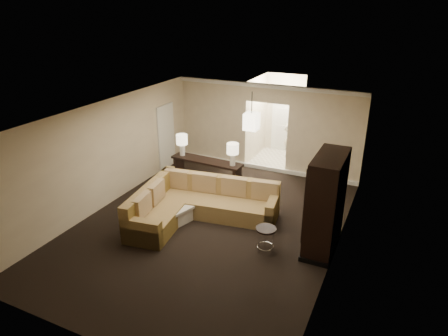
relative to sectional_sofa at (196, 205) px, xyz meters
The scene contains 19 objects.
ground 0.63m from the sectional_sofa, 24.20° to the right, with size 8.00×8.00×0.00m, color black.
wall_back 3.96m from the sectional_sofa, 83.16° to the left, with size 6.00×0.04×2.80m, color beige.
wall_front 4.35m from the sectional_sofa, 83.82° to the right, with size 6.00×0.04×2.80m, color beige.
wall_left 2.75m from the sectional_sofa, behind, with size 0.04×8.00×2.80m, color beige.
wall_right 3.61m from the sectional_sofa, ahead, with size 0.04×8.00×2.80m, color beige.
ceiling 2.47m from the sectional_sofa, 24.20° to the right, with size 6.00×8.00×0.02m, color silver.
crown_molding 4.44m from the sectional_sofa, 83.07° to the left, with size 6.00×0.10×0.12m, color white.
baseboard 3.79m from the sectional_sofa, 83.07° to the left, with size 6.00×0.10×0.12m, color white.
side_door 3.68m from the sectional_sofa, 134.10° to the left, with size 0.05×0.90×2.10m, color white.
foyer 5.24m from the sectional_sofa, 84.94° to the left, with size 1.44×2.02×2.80m.
sectional_sofa is the anchor object (origin of this frame).
coffee_table 0.64m from the sectional_sofa, 153.62° to the right, with size 1.30×1.30×0.44m.
console_table 1.91m from the sectional_sofa, 109.27° to the left, with size 2.20×0.61×0.84m.
armoire 3.22m from the sectional_sofa, ahead, with size 0.65×1.52×2.19m.
drink_table 2.14m from the sectional_sofa, 16.23° to the right, with size 0.45×0.45×0.56m.
table_lamp_left 2.52m from the sectional_sofa, 128.59° to the left, with size 0.34×0.34×0.64m.
table_lamp_right 1.98m from the sectional_sofa, 83.06° to the left, with size 0.34×0.34×0.64m.
pendant_light 2.98m from the sectional_sofa, 79.67° to the left, with size 0.38×0.38×1.09m.
person 5.25m from the sectional_sofa, 80.03° to the left, with size 0.61×0.40×1.68m, color beige.
Camera 1 is at (3.94, -7.53, 5.09)m, focal length 32.00 mm.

